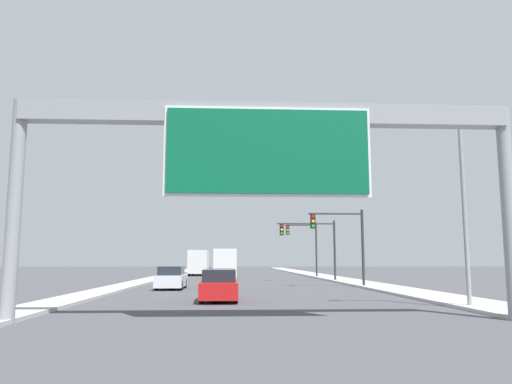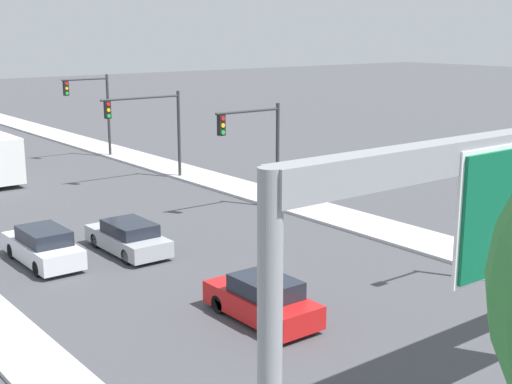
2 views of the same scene
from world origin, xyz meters
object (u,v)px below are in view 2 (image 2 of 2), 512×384
(car_near_left, at_px, (43,247))
(traffic_light_far_intersection, at_px, (94,103))
(car_near_right, at_px, (262,300))
(traffic_light_near_intersection, at_px, (258,140))
(traffic_light_mid_block, at_px, (153,120))
(car_mid_right, at_px, (128,237))

(car_near_left, relative_size, traffic_light_far_intersection, 0.76)
(car_near_right, relative_size, traffic_light_far_intersection, 0.71)
(traffic_light_near_intersection, bearing_deg, traffic_light_mid_block, 93.02)
(car_mid_right, distance_m, traffic_light_near_intersection, 9.72)
(car_near_right, distance_m, traffic_light_near_intersection, 14.99)
(car_near_right, distance_m, car_near_left, 10.78)
(car_mid_right, distance_m, traffic_light_far_intersection, 24.31)
(car_mid_right, relative_size, traffic_light_near_intersection, 0.83)
(car_mid_right, height_order, traffic_light_mid_block, traffic_light_mid_block)
(traffic_light_near_intersection, height_order, traffic_light_far_intersection, traffic_light_far_intersection)
(car_mid_right, bearing_deg, car_near_left, 167.16)
(traffic_light_mid_block, bearing_deg, car_mid_right, -124.36)
(car_near_left, height_order, traffic_light_mid_block, traffic_light_mid_block)
(traffic_light_mid_block, bearing_deg, car_near_left, -136.03)
(car_near_left, bearing_deg, traffic_light_near_intersection, 6.71)
(traffic_light_far_intersection, bearing_deg, car_near_left, -120.49)
(car_near_right, xyz_separation_m, traffic_light_mid_block, (8.38, 21.65, 3.20))
(traffic_light_mid_block, height_order, traffic_light_far_intersection, traffic_light_far_intersection)
(car_near_right, height_order, traffic_light_mid_block, traffic_light_mid_block)
(car_near_right, xyz_separation_m, car_mid_right, (0.00, 9.39, -0.05))
(car_near_left, bearing_deg, traffic_light_mid_block, 43.97)
(car_near_left, xyz_separation_m, car_mid_right, (3.50, -0.80, -0.06))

